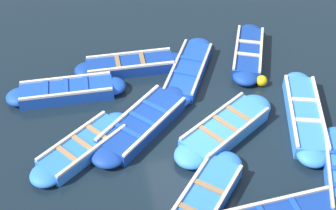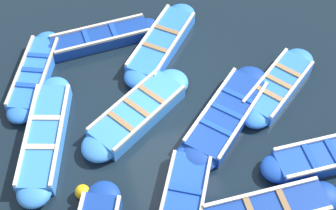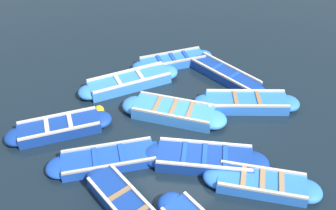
% 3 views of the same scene
% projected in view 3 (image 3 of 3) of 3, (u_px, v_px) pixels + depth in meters
% --- Properties ---
extents(ground_plane, '(120.00, 120.00, 0.00)m').
position_uv_depth(ground_plane, '(183.00, 134.00, 12.71)').
color(ground_plane, black).
extents(boat_bow_out, '(2.47, 3.64, 0.38)m').
position_uv_depth(boat_bow_out, '(109.00, 159.00, 11.63)').
color(boat_bow_out, '#1947B7').
rests_on(boat_bow_out, ground).
extents(boat_alongside, '(1.93, 3.38, 0.41)m').
position_uv_depth(boat_alongside, '(173.00, 61.00, 15.73)').
color(boat_alongside, blue).
rests_on(boat_alongside, ground).
extents(boat_outer_left, '(2.05, 3.47, 0.44)m').
position_uv_depth(boat_outer_left, '(59.00, 128.00, 12.64)').
color(boat_outer_left, navy).
rests_on(boat_outer_left, ground).
extents(boat_far_corner, '(3.54, 2.76, 0.47)m').
position_uv_depth(boat_far_corner, '(173.00, 112.00, 13.23)').
color(boat_far_corner, '#3884E0').
rests_on(boat_far_corner, ground).
extents(boat_inner_gap, '(3.10, 2.65, 0.41)m').
position_uv_depth(boat_inner_gap, '(261.00, 184.00, 10.89)').
color(boat_inner_gap, blue).
rests_on(boat_inner_gap, ground).
extents(boat_drifting, '(3.65, 0.94, 0.41)m').
position_uv_depth(boat_drifting, '(225.00, 75.00, 14.99)').
color(boat_drifting, navy).
rests_on(boat_drifting, ground).
extents(boat_end_of_row, '(3.06, 3.34, 0.44)m').
position_uv_depth(boat_end_of_row, '(246.00, 103.00, 13.64)').
color(boat_end_of_row, blue).
rests_on(boat_end_of_row, ground).
extents(boat_stern_in, '(3.44, 3.27, 0.43)m').
position_uv_depth(boat_stern_in, '(204.00, 159.00, 11.60)').
color(boat_stern_in, navy).
rests_on(boat_stern_in, ground).
extents(boat_outer_right, '(3.59, 0.88, 0.43)m').
position_uv_depth(boat_outer_right, '(128.00, 208.00, 10.26)').
color(boat_outer_right, navy).
rests_on(boat_outer_right, ground).
extents(boat_near_quay, '(1.88, 3.95, 0.46)m').
position_uv_depth(boat_near_quay, '(129.00, 82.00, 14.59)').
color(boat_near_quay, '#3884E0').
rests_on(boat_near_quay, ground).
extents(buoy_orange_near, '(0.35, 0.35, 0.35)m').
position_uv_depth(buoy_orange_near, '(99.00, 110.00, 13.36)').
color(buoy_orange_near, '#EAB214').
rests_on(buoy_orange_near, ground).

